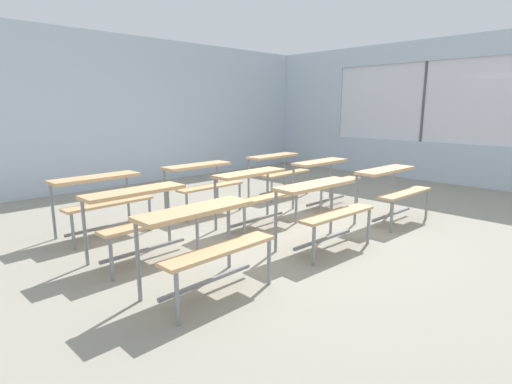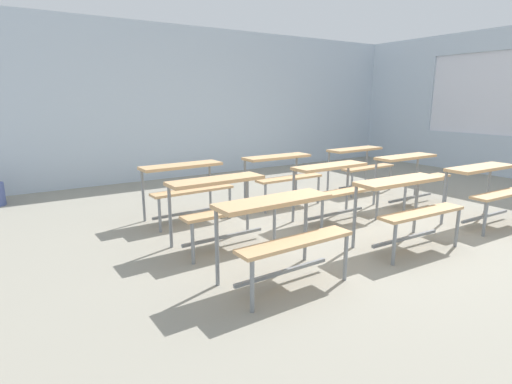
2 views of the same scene
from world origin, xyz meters
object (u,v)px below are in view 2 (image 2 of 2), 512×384
object	(u,v)px
desk_bench_r0c2	(487,181)
desk_bench_r2c1	(281,168)
desk_bench_r2c2	(359,159)
desk_bench_r0c0	(281,221)
desk_bench_r0c1	(407,197)
desk_bench_r1c0	(221,196)
desk_bench_r2c0	(186,179)
desk_bench_r1c1	(335,179)
desk_bench_r1c2	(411,168)

from	to	relation	value
desk_bench_r0c2	desk_bench_r2c1	world-z (taller)	same
desk_bench_r0c2	desk_bench_r2c2	distance (m)	2.25
desk_bench_r0c0	desk_bench_r0c1	size ratio (longest dim) A/B	0.99
desk_bench_r1c0	desk_bench_r2c0	world-z (taller)	same
desk_bench_r0c2	desk_bench_r1c0	world-z (taller)	same
desk_bench_r1c1	desk_bench_r2c0	distance (m)	1.98
desk_bench_r0c1	desk_bench_r2c1	world-z (taller)	same
desk_bench_r1c0	desk_bench_r1c1	size ratio (longest dim) A/B	1.01
desk_bench_r0c1	desk_bench_r2c0	world-z (taller)	same
desk_bench_r1c1	desk_bench_r2c0	bearing A→B (deg)	145.03
desk_bench_r0c2	desk_bench_r1c1	xyz separation A→B (m)	(-1.55, 1.15, 0.00)
desk_bench_r0c0	desk_bench_r2c1	world-z (taller)	same
desk_bench_r1c0	desk_bench_r1c1	xyz separation A→B (m)	(1.70, 0.01, 0.00)
desk_bench_r0c2	desk_bench_r1c1	size ratio (longest dim) A/B	1.01
desk_bench_r0c0	desk_bench_r1c1	size ratio (longest dim) A/B	1.00
desk_bench_r0c2	desk_bench_r1c0	bearing A→B (deg)	162.40
desk_bench_r0c2	desk_bench_r2c0	bearing A→B (deg)	146.51
desk_bench_r1c0	desk_bench_r2c1	bearing A→B (deg)	32.59
desk_bench_r0c2	desk_bench_r1c1	world-z (taller)	same
desk_bench_r0c0	desk_bench_r1c2	bearing A→B (deg)	17.57
desk_bench_r0c2	desk_bench_r2c1	bearing A→B (deg)	128.01
desk_bench_r0c0	desk_bench_r2c0	size ratio (longest dim) A/B	0.99
desk_bench_r1c0	desk_bench_r2c2	size ratio (longest dim) A/B	1.00
desk_bench_r0c2	desk_bench_r2c1	size ratio (longest dim) A/B	1.01
desk_bench_r0c1	desk_bench_r2c0	distance (m)	2.75
desk_bench_r0c0	desk_bench_r1c1	xyz separation A→B (m)	(1.70, 1.10, 0.00)
desk_bench_r1c0	desk_bench_r2c0	distance (m)	1.12
desk_bench_r0c0	desk_bench_r2c1	xyz separation A→B (m)	(1.61, 2.19, 0.00)
desk_bench_r1c0	desk_bench_r2c2	xyz separation A→B (m)	(3.33, 1.11, 0.00)
desk_bench_r0c1	desk_bench_r2c1	bearing A→B (deg)	93.55
desk_bench_r1c2	desk_bench_r2c2	size ratio (longest dim) A/B	0.98
desk_bench_r2c2	desk_bench_r1c0	bearing A→B (deg)	-163.59
desk_bench_r1c2	desk_bench_r2c0	distance (m)	3.41
desk_bench_r0c1	desk_bench_r1c2	distance (m)	1.99
desk_bench_r1c2	desk_bench_r2c2	bearing A→B (deg)	88.15
desk_bench_r0c1	desk_bench_r0c2	size ratio (longest dim) A/B	1.00
desk_bench_r2c0	desk_bench_r2c2	size ratio (longest dim) A/B	1.00
desk_bench_r0c1	desk_bench_r0c0	bearing A→B (deg)	-178.65
desk_bench_r0c1	desk_bench_r0c2	xyz separation A→B (m)	(1.59, -0.02, 0.00)
desk_bench_r1c1	desk_bench_r2c0	world-z (taller)	same
desk_bench_r0c1	desk_bench_r2c1	size ratio (longest dim) A/B	1.02
desk_bench_r1c1	desk_bench_r2c1	bearing A→B (deg)	93.56
desk_bench_r1c2	desk_bench_r0c0	bearing A→B (deg)	-161.00
desk_bench_r2c2	desk_bench_r0c0	bearing A→B (deg)	-148.49
desk_bench_r1c1	desk_bench_r0c2	bearing A→B (deg)	-37.59
desk_bench_r0c0	desk_bench_r2c0	bearing A→B (deg)	87.49
desk_bench_r1c1	desk_bench_r1c2	world-z (taller)	same
desk_bench_r1c1	desk_bench_r2c2	xyz separation A→B (m)	(1.63, 1.10, 0.00)
desk_bench_r0c1	desk_bench_r1c2	xyz separation A→B (m)	(1.62, 1.14, 0.00)
desk_bench_r1c0	desk_bench_r2c0	xyz separation A→B (m)	(0.05, 1.12, 0.00)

